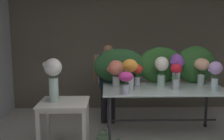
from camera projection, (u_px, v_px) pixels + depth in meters
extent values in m
plane|color=beige|center=(146.00, 135.00, 4.18)|extent=(7.53, 7.53, 0.00)
cube|color=#706656|center=(136.00, 50.00, 5.59)|extent=(5.79, 0.12, 2.72)
cube|color=silver|center=(164.00, 89.00, 3.98)|extent=(2.01, 1.03, 0.02)
cylinder|color=#2D2D33|center=(110.00, 123.00, 3.61)|extent=(0.05, 0.05, 0.83)
cylinder|color=#2D2D33|center=(109.00, 106.00, 4.43)|extent=(0.05, 0.05, 0.83)
sphere|color=#2D2D33|center=(109.00, 126.00, 4.49)|extent=(0.07, 0.07, 0.07)
cylinder|color=#2D2D33|center=(206.00, 106.00, 4.47)|extent=(0.05, 0.05, 0.83)
sphere|color=#2D2D33|center=(205.00, 125.00, 4.53)|extent=(0.07, 0.07, 0.07)
cylinder|color=#2D2D33|center=(163.00, 120.00, 4.06)|extent=(1.81, 0.03, 0.03)
cube|color=silver|center=(64.00, 102.00, 3.53)|extent=(0.71, 0.64, 0.03)
cube|color=silver|center=(64.00, 105.00, 3.54)|extent=(0.65, 0.58, 0.06)
cube|color=silver|center=(38.00, 135.00, 3.30)|extent=(0.05, 0.05, 0.72)
cube|color=silver|center=(84.00, 134.00, 3.32)|extent=(0.05, 0.05, 0.72)
cube|color=silver|center=(48.00, 120.00, 3.85)|extent=(0.05, 0.05, 0.72)
cube|color=silver|center=(87.00, 120.00, 3.87)|extent=(0.05, 0.05, 0.72)
cylinder|color=#232328|center=(104.00, 103.00, 4.69)|extent=(0.12, 0.12, 0.81)
cylinder|color=#232328|center=(112.00, 103.00, 4.70)|extent=(0.12, 0.12, 0.81)
cube|color=silver|center=(108.00, 68.00, 4.59)|extent=(0.38, 0.22, 0.54)
cube|color=#192833|center=(108.00, 71.00, 4.49)|extent=(0.32, 0.02, 0.66)
cylinder|color=#936B4C|center=(96.00, 69.00, 4.59)|extent=(0.09, 0.09, 0.55)
cylinder|color=#936B4C|center=(120.00, 69.00, 4.60)|extent=(0.09, 0.09, 0.55)
sphere|color=#936B4C|center=(108.00, 50.00, 4.54)|extent=(0.20, 0.20, 0.20)
ellipsoid|color=brown|center=(108.00, 46.00, 4.55)|extent=(0.15, 0.15, 0.09)
ellipsoid|color=#28562D|center=(120.00, 66.00, 4.30)|extent=(0.93, 0.24, 0.62)
ellipsoid|color=#2D6028|center=(161.00, 65.00, 4.32)|extent=(0.82, 0.21, 0.65)
ellipsoid|color=#2D6028|center=(195.00, 65.00, 4.33)|extent=(0.72, 0.27, 0.67)
cylinder|color=silver|center=(176.00, 84.00, 3.84)|extent=(0.09, 0.09, 0.17)
cylinder|color=#9EBCB2|center=(176.00, 87.00, 3.85)|extent=(0.08, 0.08, 0.07)
cylinder|color=#2D6028|center=(177.00, 80.00, 3.84)|extent=(0.01, 0.01, 0.29)
cylinder|color=#2D6028|center=(175.00, 80.00, 3.84)|extent=(0.01, 0.01, 0.29)
cylinder|color=#2D6028|center=(175.00, 80.00, 3.82)|extent=(0.01, 0.01, 0.29)
ellipsoid|color=red|center=(176.00, 68.00, 3.81)|extent=(0.18, 0.18, 0.15)
sphere|color=red|center=(173.00, 69.00, 3.79)|extent=(0.06, 0.06, 0.06)
sphere|color=red|center=(180.00, 69.00, 3.81)|extent=(0.05, 0.05, 0.05)
ellipsoid|color=#477F3D|center=(174.00, 78.00, 3.79)|extent=(0.11, 0.08, 0.03)
cylinder|color=silver|center=(130.00, 83.00, 3.82)|extent=(0.13, 0.13, 0.22)
cylinder|color=#9EBCB2|center=(130.00, 87.00, 3.83)|extent=(0.12, 0.12, 0.09)
cylinder|color=#387033|center=(131.00, 79.00, 3.82)|extent=(0.01, 0.01, 0.32)
cylinder|color=#387033|center=(130.00, 79.00, 3.83)|extent=(0.01, 0.01, 0.32)
cylinder|color=#387033|center=(128.00, 79.00, 3.82)|extent=(0.01, 0.01, 0.32)
cylinder|color=#387033|center=(130.00, 80.00, 3.79)|extent=(0.01, 0.01, 0.32)
ellipsoid|color=orange|center=(130.00, 66.00, 3.78)|extent=(0.24, 0.24, 0.20)
sphere|color=orange|center=(125.00, 68.00, 3.79)|extent=(0.07, 0.07, 0.07)
sphere|color=orange|center=(135.00, 66.00, 3.79)|extent=(0.10, 0.10, 0.10)
ellipsoid|color=#387033|center=(130.00, 75.00, 3.83)|extent=(0.08, 0.11, 0.03)
cylinder|color=silver|center=(214.00, 85.00, 3.77)|extent=(0.10, 0.10, 0.20)
cylinder|color=#9EBCB2|center=(214.00, 88.00, 3.78)|extent=(0.09, 0.09, 0.08)
cylinder|color=#387033|center=(216.00, 81.00, 3.76)|extent=(0.01, 0.01, 0.29)
cylinder|color=#387033|center=(214.00, 81.00, 3.79)|extent=(0.01, 0.01, 0.29)
cylinder|color=#387033|center=(214.00, 81.00, 3.74)|extent=(0.01, 0.01, 0.29)
ellipsoid|color=#B28ED1|center=(215.00, 68.00, 3.73)|extent=(0.20, 0.20, 0.20)
sphere|color=#B28ED1|center=(210.00, 70.00, 3.74)|extent=(0.05, 0.05, 0.05)
sphere|color=#B28ED1|center=(221.00, 67.00, 3.72)|extent=(0.05, 0.05, 0.05)
cylinder|color=silver|center=(176.00, 79.00, 4.18)|extent=(0.14, 0.14, 0.23)
cylinder|color=#9EBCB2|center=(176.00, 82.00, 4.19)|extent=(0.13, 0.13, 0.10)
cylinder|color=#28562D|center=(177.00, 75.00, 4.17)|extent=(0.01, 0.01, 0.33)
cylinder|color=#28562D|center=(174.00, 75.00, 4.19)|extent=(0.01, 0.01, 0.33)
cylinder|color=#28562D|center=(175.00, 76.00, 4.14)|extent=(0.01, 0.01, 0.33)
ellipsoid|color=purple|center=(177.00, 61.00, 4.13)|extent=(0.23, 0.23, 0.26)
sphere|color=purple|center=(173.00, 62.00, 4.11)|extent=(0.09, 0.09, 0.09)
sphere|color=purple|center=(181.00, 63.00, 4.15)|extent=(0.11, 0.11, 0.11)
ellipsoid|color=#2D6028|center=(175.00, 71.00, 4.13)|extent=(0.05, 0.10, 0.03)
cylinder|color=silver|center=(201.00, 79.00, 4.21)|extent=(0.11, 0.11, 0.19)
cylinder|color=#9EBCB2|center=(201.00, 82.00, 4.22)|extent=(0.10, 0.10, 0.08)
cylinder|color=#477F3D|center=(202.00, 76.00, 4.20)|extent=(0.01, 0.01, 0.29)
cylinder|color=#477F3D|center=(200.00, 76.00, 4.22)|extent=(0.01, 0.01, 0.29)
cylinder|color=#477F3D|center=(201.00, 76.00, 4.18)|extent=(0.01, 0.01, 0.29)
ellipsoid|color=#F4B78E|center=(202.00, 64.00, 4.17)|extent=(0.26, 0.26, 0.21)
sphere|color=#F4B78E|center=(197.00, 64.00, 4.18)|extent=(0.08, 0.08, 0.08)
sphere|color=#F4B78E|center=(206.00, 65.00, 4.18)|extent=(0.09, 0.09, 0.09)
ellipsoid|color=#477F3D|center=(202.00, 73.00, 4.22)|extent=(0.10, 0.10, 0.03)
cylinder|color=silver|center=(137.00, 82.00, 4.14)|extent=(0.10, 0.10, 0.14)
cylinder|color=#9EBCB2|center=(137.00, 84.00, 4.14)|extent=(0.09, 0.09, 0.06)
cylinder|color=#387033|center=(138.00, 78.00, 4.13)|extent=(0.01, 0.01, 0.23)
cylinder|color=#387033|center=(137.00, 78.00, 4.14)|extent=(0.01, 0.01, 0.23)
cylinder|color=#387033|center=(137.00, 79.00, 4.12)|extent=(0.01, 0.01, 0.23)
ellipsoid|color=red|center=(137.00, 69.00, 4.11)|extent=(0.19, 0.19, 0.15)
sphere|color=red|center=(133.00, 70.00, 4.11)|extent=(0.06, 0.06, 0.06)
cylinder|color=silver|center=(126.00, 89.00, 3.57)|extent=(0.09, 0.09, 0.14)
cylinder|color=#9EBCB2|center=(126.00, 92.00, 3.58)|extent=(0.09, 0.09, 0.06)
cylinder|color=#387033|center=(127.00, 86.00, 3.56)|extent=(0.01, 0.01, 0.21)
cylinder|color=#387033|center=(125.00, 86.00, 3.58)|extent=(0.01, 0.01, 0.21)
cylinder|color=#387033|center=(125.00, 87.00, 3.55)|extent=(0.01, 0.01, 0.21)
ellipsoid|color=#D1338E|center=(126.00, 77.00, 3.54)|extent=(0.22, 0.22, 0.14)
sphere|color=#D1338E|center=(131.00, 77.00, 3.52)|extent=(0.05, 0.05, 0.05)
ellipsoid|color=#2D6028|center=(127.00, 83.00, 3.58)|extent=(0.07, 0.11, 0.03)
cylinder|color=silver|center=(161.00, 81.00, 4.11)|extent=(0.13, 0.13, 0.19)
cylinder|color=#9EBCB2|center=(161.00, 84.00, 4.12)|extent=(0.12, 0.12, 0.08)
cylinder|color=#477F3D|center=(163.00, 77.00, 4.11)|extent=(0.01, 0.01, 0.30)
cylinder|color=#477F3D|center=(161.00, 76.00, 4.13)|extent=(0.01, 0.01, 0.30)
cylinder|color=#477F3D|center=(159.00, 77.00, 4.11)|extent=(0.01, 0.01, 0.30)
cylinder|color=#477F3D|center=(161.00, 77.00, 4.08)|extent=(0.01, 0.01, 0.30)
ellipsoid|color=white|center=(162.00, 64.00, 4.07)|extent=(0.23, 0.23, 0.24)
sphere|color=white|center=(166.00, 64.00, 4.09)|extent=(0.08, 0.08, 0.08)
ellipsoid|color=#387033|center=(162.00, 74.00, 4.12)|extent=(0.10, 0.05, 0.03)
cylinder|color=silver|center=(116.00, 81.00, 4.12)|extent=(0.12, 0.12, 0.17)
cylinder|color=#9EBCB2|center=(116.00, 84.00, 4.13)|extent=(0.11, 0.11, 0.07)
cylinder|color=#28562D|center=(117.00, 79.00, 4.11)|extent=(0.01, 0.01, 0.22)
cylinder|color=#28562D|center=(116.00, 79.00, 4.14)|extent=(0.01, 0.01, 0.22)
cylinder|color=#28562D|center=(115.00, 79.00, 4.12)|extent=(0.01, 0.01, 0.22)
cylinder|color=#28562D|center=(116.00, 79.00, 4.09)|extent=(0.01, 0.01, 0.22)
ellipsoid|color=#EF7A60|center=(116.00, 68.00, 4.09)|extent=(0.27, 0.27, 0.26)
sphere|color=#EF7A60|center=(110.00, 69.00, 4.11)|extent=(0.10, 0.10, 0.10)
ellipsoid|color=#28562D|center=(115.00, 75.00, 4.08)|extent=(0.10, 0.10, 0.03)
cylinder|color=silver|center=(54.00, 90.00, 3.50)|extent=(0.14, 0.14, 0.35)
cylinder|color=#9EBCB2|center=(54.00, 96.00, 3.51)|extent=(0.13, 0.13, 0.15)
cylinder|color=#28562D|center=(56.00, 87.00, 3.50)|extent=(0.01, 0.01, 0.42)
cylinder|color=#28562D|center=(54.00, 86.00, 3.52)|extent=(0.01, 0.01, 0.42)
cylinder|color=#28562D|center=(51.00, 87.00, 3.49)|extent=(0.01, 0.01, 0.42)
cylinder|color=#28562D|center=(54.00, 87.00, 3.46)|extent=(0.01, 0.01, 0.42)
ellipsoid|color=white|center=(53.00, 67.00, 3.45)|extent=(0.25, 0.25, 0.26)
sphere|color=white|center=(45.00, 64.00, 3.46)|extent=(0.08, 0.08, 0.08)
torus|color=#4C704C|center=(102.00, 133.00, 3.56)|extent=(0.13, 0.02, 0.13)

